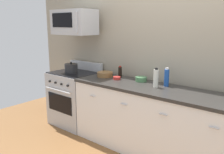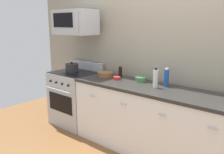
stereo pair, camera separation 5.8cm
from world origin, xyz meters
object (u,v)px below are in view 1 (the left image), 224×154
(range_oven, at_px, (75,98))
(bowl_red_small, at_px, (117,78))
(stockpot, at_px, (71,68))
(bowl_wooden_salad, at_px, (105,74))
(bottle_vinegar_white, at_px, (156,78))
(bottle_soda_blue, at_px, (167,77))
(bottle_soy_sauce_dark, at_px, (120,72))
(microwave, at_px, (74,22))
(bowl_green_glaze, at_px, (141,79))

(range_oven, height_order, bowl_red_small, range_oven)
(bowl_red_small, height_order, stockpot, stockpot)
(range_oven, height_order, bowl_wooden_salad, range_oven)
(range_oven, distance_m, bottle_vinegar_white, 1.66)
(bowl_wooden_salad, height_order, stockpot, stockpot)
(bottle_soda_blue, distance_m, bowl_wooden_salad, 1.01)
(bottle_vinegar_white, bearing_deg, bottle_soy_sauce_dark, 166.86)
(range_oven, xyz_separation_m, bottle_soda_blue, (1.64, 0.16, 0.57))
(bottle_soy_sauce_dark, height_order, bottle_soda_blue, bottle_soda_blue)
(bowl_red_small, relative_size, stockpot, 0.51)
(microwave, bearing_deg, stockpot, -90.13)
(range_oven, xyz_separation_m, bowl_wooden_salad, (0.63, 0.08, 0.49))
(bottle_vinegar_white, bearing_deg, range_oven, -179.24)
(microwave, distance_m, bowl_green_glaze, 1.48)
(bowl_green_glaze, bearing_deg, bottle_vinegar_white, -25.69)
(microwave, xyz_separation_m, bottle_soda_blue, (1.64, 0.11, -0.71))
(microwave, xyz_separation_m, bowl_wooden_salad, (0.63, 0.04, -0.79))
(range_oven, distance_m, microwave, 1.28)
(bottle_vinegar_white, bearing_deg, bowl_wooden_salad, 176.06)
(bottle_vinegar_white, height_order, bowl_wooden_salad, bottle_vinegar_white)
(bowl_red_small, distance_m, bowl_wooden_salad, 0.26)
(bottle_vinegar_white, distance_m, bowl_wooden_salad, 0.93)
(bottle_soda_blue, height_order, bowl_red_small, bottle_soda_blue)
(bottle_soy_sauce_dark, bearing_deg, bowl_green_glaze, -1.65)
(bowl_green_glaze, bearing_deg, bottle_soda_blue, -2.25)
(bottle_vinegar_white, xyz_separation_m, bottle_soda_blue, (0.08, 0.14, -0.00))
(bowl_green_glaze, height_order, stockpot, stockpot)
(bowl_green_glaze, bearing_deg, bowl_wooden_salad, -171.48)
(microwave, height_order, bowl_red_small, microwave)
(bowl_green_glaze, bearing_deg, range_oven, -171.94)
(bottle_vinegar_white, distance_m, bowl_green_glaze, 0.37)
(bowl_red_small, height_order, bowl_wooden_salad, bowl_wooden_salad)
(stockpot, bearing_deg, bowl_red_small, 6.44)
(microwave, height_order, bottle_soy_sauce_dark, microwave)
(bottle_soda_blue, xyz_separation_m, bowl_red_small, (-0.75, -0.11, -0.09))
(range_oven, relative_size, bottle_vinegar_white, 4.17)
(bottle_soy_sauce_dark, height_order, bowl_green_glaze, bottle_soy_sauce_dark)
(microwave, bearing_deg, bowl_red_small, 0.17)
(bottle_soy_sauce_dark, xyz_separation_m, stockpot, (-0.85, -0.24, -0.01))
(microwave, bearing_deg, range_oven, -90.29)
(range_oven, bearing_deg, bottle_soy_sauce_dark, 12.40)
(range_oven, bearing_deg, bowl_green_glaze, 8.06)
(bottle_vinegar_white, xyz_separation_m, stockpot, (-1.56, -0.07, -0.04))
(bowl_green_glaze, bearing_deg, bottle_soy_sauce_dark, 178.35)
(bowl_red_small, xyz_separation_m, bowl_green_glaze, (0.34, 0.13, 0.01))
(bottle_soy_sauce_dark, height_order, bowl_red_small, bottle_soy_sauce_dark)
(bowl_red_small, distance_m, bowl_green_glaze, 0.37)
(range_oven, height_order, microwave, microwave)
(microwave, height_order, bowl_wooden_salad, microwave)
(bowl_wooden_salad, distance_m, bowl_green_glaze, 0.61)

